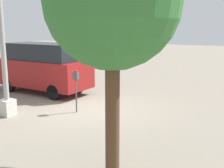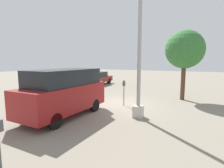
% 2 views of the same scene
% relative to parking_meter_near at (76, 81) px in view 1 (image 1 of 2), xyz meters
% --- Properties ---
extents(ground_plane, '(80.00, 80.00, 0.00)m').
position_rel_parking_meter_near_xyz_m(ground_plane, '(-0.19, -0.38, -1.12)').
color(ground_plane, gray).
extents(parking_meter_near, '(0.20, 0.11, 1.52)m').
position_rel_parking_meter_near_xyz_m(parking_meter_near, '(0.00, 0.00, 0.00)').
color(parking_meter_near, '#4C4C4C').
rests_on(parking_meter_near, ground).
extents(lamp_post, '(0.44, 0.44, 5.80)m').
position_rel_parking_meter_near_xyz_m(lamp_post, '(1.81, 1.47, 0.87)').
color(lamp_post, beige).
rests_on(lamp_post, ground).
extents(parked_van, '(4.55, 1.95, 2.25)m').
position_rel_parking_meter_near_xyz_m(parked_van, '(3.19, -1.76, 0.08)').
color(parked_van, maroon).
rests_on(parked_van, ground).
extents(street_tree, '(2.55, 2.55, 4.69)m').
position_rel_parking_meter_near_xyz_m(street_tree, '(-3.22, 3.03, 2.27)').
color(street_tree, '#513823').
rests_on(street_tree, ground).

